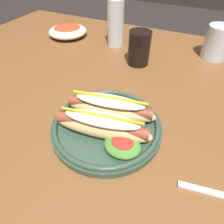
% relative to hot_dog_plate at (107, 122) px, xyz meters
% --- Properties ---
extents(ground_plane, '(8.00, 8.00, 0.00)m').
position_rel_hot_dog_plate_xyz_m(ground_plane, '(-0.05, 0.16, -0.77)').
color(ground_plane, '#2D2826').
extents(dining_table, '(1.47, 1.04, 0.74)m').
position_rel_hot_dog_plate_xyz_m(dining_table, '(-0.05, 0.16, -0.11)').
color(dining_table, brown).
rests_on(dining_table, ground_plane).
extents(hot_dog_plate, '(0.25, 0.25, 0.08)m').
position_rel_hot_dog_plate_xyz_m(hot_dog_plate, '(0.00, 0.00, 0.00)').
color(hot_dog_plate, '#334C3D').
rests_on(hot_dog_plate, dining_table).
extents(fork, '(0.12, 0.04, 0.00)m').
position_rel_hot_dog_plate_xyz_m(fork, '(0.25, -0.05, -0.02)').
color(fork, silver).
rests_on(fork, dining_table).
extents(soda_cup, '(0.07, 0.07, 0.11)m').
position_rel_hot_dog_plate_xyz_m(soda_cup, '(-0.04, 0.33, 0.03)').
color(soda_cup, black).
rests_on(soda_cup, dining_table).
extents(water_cup, '(0.09, 0.09, 0.11)m').
position_rel_hot_dog_plate_xyz_m(water_cup, '(0.19, 0.49, 0.03)').
color(water_cup, silver).
rests_on(water_cup, dining_table).
extents(glass_bottle, '(0.06, 0.06, 0.24)m').
position_rel_hot_dog_plate_xyz_m(glass_bottle, '(-0.18, 0.44, 0.07)').
color(glass_bottle, silver).
rests_on(glass_bottle, dining_table).
extents(side_bowl, '(0.16, 0.16, 0.05)m').
position_rel_hot_dog_plate_xyz_m(side_bowl, '(-0.40, 0.43, -0.00)').
color(side_bowl, silver).
rests_on(side_bowl, dining_table).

